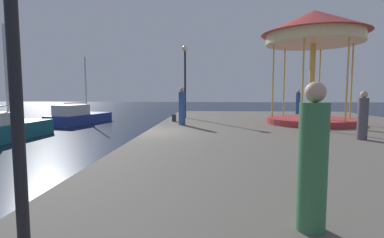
{
  "coord_description": "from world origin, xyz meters",
  "views": [
    {
      "loc": [
        2.74,
        -11.95,
        2.45
      ],
      "look_at": [
        1.72,
        3.57,
        1.0
      ],
      "focal_mm": 27.07,
      "sensor_mm": 36.0,
      "label": 1
    }
  ],
  "objects_px": {
    "person_mid_promenade": "(363,117)",
    "person_near_carousel": "(182,107)",
    "sailboat_blue": "(78,117)",
    "person_by_the_water": "(298,102)",
    "lamp_post_mid_promenade": "(185,69)",
    "person_far_corner": "(313,162)",
    "bollard_center": "(174,118)",
    "sailboat_teal": "(3,129)",
    "carousel": "(314,38)"
  },
  "relations": [
    {
      "from": "person_mid_promenade",
      "to": "person_near_carousel",
      "type": "relative_size",
      "value": 0.89
    },
    {
      "from": "sailboat_blue",
      "to": "person_by_the_water",
      "type": "bearing_deg",
      "value": 1.9
    },
    {
      "from": "lamp_post_mid_promenade",
      "to": "person_by_the_water",
      "type": "height_order",
      "value": "lamp_post_mid_promenade"
    },
    {
      "from": "person_far_corner",
      "to": "bollard_center",
      "type": "bearing_deg",
      "value": 104.48
    },
    {
      "from": "sailboat_teal",
      "to": "person_mid_promenade",
      "type": "relative_size",
      "value": 3.48
    },
    {
      "from": "sailboat_blue",
      "to": "sailboat_teal",
      "type": "relative_size",
      "value": 0.99
    },
    {
      "from": "lamp_post_mid_promenade",
      "to": "person_by_the_water",
      "type": "distance_m",
      "value": 9.27
    },
    {
      "from": "sailboat_blue",
      "to": "person_near_carousel",
      "type": "height_order",
      "value": "sailboat_blue"
    },
    {
      "from": "person_mid_promenade",
      "to": "person_by_the_water",
      "type": "relative_size",
      "value": 0.91
    },
    {
      "from": "person_mid_promenade",
      "to": "person_near_carousel",
      "type": "height_order",
      "value": "person_near_carousel"
    },
    {
      "from": "lamp_post_mid_promenade",
      "to": "bollard_center",
      "type": "xyz_separation_m",
      "value": [
        -0.42,
        -2.38,
        -2.91
      ]
    },
    {
      "from": "bollard_center",
      "to": "person_by_the_water",
      "type": "xyz_separation_m",
      "value": [
        8.62,
        6.08,
        0.67
      ]
    },
    {
      "from": "sailboat_blue",
      "to": "person_by_the_water",
      "type": "xyz_separation_m",
      "value": [
        16.8,
        0.56,
        1.11
      ]
    },
    {
      "from": "sailboat_blue",
      "to": "sailboat_teal",
      "type": "distance_m",
      "value": 7.84
    },
    {
      "from": "person_mid_promenade",
      "to": "sailboat_blue",
      "type": "bearing_deg",
      "value": 143.89
    },
    {
      "from": "sailboat_blue",
      "to": "person_near_carousel",
      "type": "bearing_deg",
      "value": -39.39
    },
    {
      "from": "lamp_post_mid_promenade",
      "to": "person_near_carousel",
      "type": "distance_m",
      "value": 4.65
    },
    {
      "from": "bollard_center",
      "to": "person_by_the_water",
      "type": "height_order",
      "value": "person_by_the_water"
    },
    {
      "from": "bollard_center",
      "to": "person_far_corner",
      "type": "relative_size",
      "value": 0.23
    },
    {
      "from": "lamp_post_mid_promenade",
      "to": "person_by_the_water",
      "type": "bearing_deg",
      "value": 24.32
    },
    {
      "from": "person_mid_promenade",
      "to": "person_far_corner",
      "type": "bearing_deg",
      "value": -120.37
    },
    {
      "from": "bollard_center",
      "to": "person_far_corner",
      "type": "distance_m",
      "value": 13.17
    },
    {
      "from": "person_near_carousel",
      "to": "bollard_center",
      "type": "bearing_deg",
      "value": 110.23
    },
    {
      "from": "sailboat_teal",
      "to": "lamp_post_mid_promenade",
      "type": "bearing_deg",
      "value": 27.89
    },
    {
      "from": "sailboat_teal",
      "to": "carousel",
      "type": "xyz_separation_m",
      "value": [
        15.72,
        1.53,
        4.6
      ]
    },
    {
      "from": "person_by_the_water",
      "to": "sailboat_teal",
      "type": "bearing_deg",
      "value": -153.8
    },
    {
      "from": "sailboat_blue",
      "to": "bollard_center",
      "type": "xyz_separation_m",
      "value": [
        8.18,
        -5.53,
        0.44
      ]
    },
    {
      "from": "lamp_post_mid_promenade",
      "to": "bollard_center",
      "type": "height_order",
      "value": "lamp_post_mid_promenade"
    },
    {
      "from": "lamp_post_mid_promenade",
      "to": "carousel",
      "type": "bearing_deg",
      "value": -24.71
    },
    {
      "from": "carousel",
      "to": "sailboat_teal",
      "type": "bearing_deg",
      "value": -174.42
    },
    {
      "from": "sailboat_blue",
      "to": "person_by_the_water",
      "type": "height_order",
      "value": "sailboat_blue"
    },
    {
      "from": "person_by_the_water",
      "to": "person_far_corner",
      "type": "xyz_separation_m",
      "value": [
        -5.33,
        -18.82,
        -0.04
      ]
    },
    {
      "from": "person_far_corner",
      "to": "person_near_carousel",
      "type": "bearing_deg",
      "value": 103.56
    },
    {
      "from": "person_by_the_water",
      "to": "person_mid_promenade",
      "type": "bearing_deg",
      "value": -96.08
    },
    {
      "from": "person_by_the_water",
      "to": "person_near_carousel",
      "type": "xyz_separation_m",
      "value": [
        -7.99,
        -7.78,
        0.02
      ]
    },
    {
      "from": "person_by_the_water",
      "to": "sailboat_blue",
      "type": "bearing_deg",
      "value": -178.1
    },
    {
      "from": "sailboat_teal",
      "to": "bollard_center",
      "type": "height_order",
      "value": "sailboat_teal"
    },
    {
      "from": "sailboat_blue",
      "to": "lamp_post_mid_promenade",
      "type": "xyz_separation_m",
      "value": [
        8.6,
        -3.15,
        3.35
      ]
    },
    {
      "from": "bollard_center",
      "to": "person_far_corner",
      "type": "height_order",
      "value": "person_far_corner"
    },
    {
      "from": "person_mid_promenade",
      "to": "person_near_carousel",
      "type": "xyz_separation_m",
      "value": [
        -6.72,
        4.1,
        0.1
      ]
    },
    {
      "from": "carousel",
      "to": "person_far_corner",
      "type": "height_order",
      "value": "carousel"
    },
    {
      "from": "person_far_corner",
      "to": "sailboat_teal",
      "type": "bearing_deg",
      "value": 138.37
    },
    {
      "from": "sailboat_teal",
      "to": "person_near_carousel",
      "type": "distance_m",
      "value": 9.16
    },
    {
      "from": "bollard_center",
      "to": "sailboat_blue",
      "type": "bearing_deg",
      "value": 145.94
    },
    {
      "from": "carousel",
      "to": "lamp_post_mid_promenade",
      "type": "height_order",
      "value": "carousel"
    },
    {
      "from": "bollard_center",
      "to": "person_mid_promenade",
      "type": "height_order",
      "value": "person_mid_promenade"
    },
    {
      "from": "person_near_carousel",
      "to": "sailboat_teal",
      "type": "bearing_deg",
      "value": -176.15
    },
    {
      "from": "carousel",
      "to": "sailboat_blue",
      "type": "bearing_deg",
      "value": 157.81
    },
    {
      "from": "sailboat_teal",
      "to": "person_far_corner",
      "type": "height_order",
      "value": "sailboat_teal"
    },
    {
      "from": "bollard_center",
      "to": "person_far_corner",
      "type": "bearing_deg",
      "value": -75.52
    }
  ]
}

